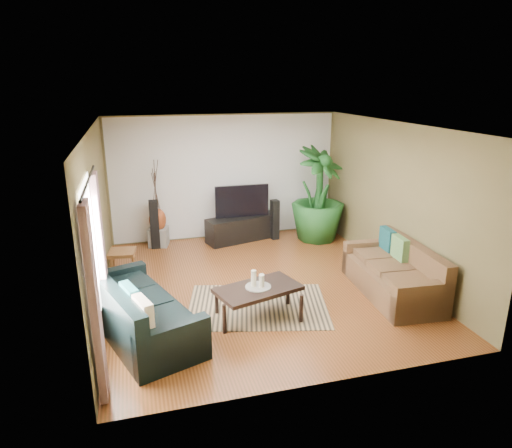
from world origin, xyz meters
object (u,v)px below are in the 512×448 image
object	(u,v)px
potted_plant	(318,194)
vase	(158,220)
speaker_left	(154,224)
pedestal	(159,237)
tv_stand	(242,228)
coffee_table	(258,303)
speaker_right	(275,220)
side_table	(123,263)
sofa_left	(140,305)
television	(242,201)
sofa_right	(392,270)

from	to	relation	value
potted_plant	vase	size ratio (longest dim) A/B	4.08
speaker_left	pedestal	xyz separation A→B (m)	(0.07, 0.12, -0.31)
tv_stand	pedestal	distance (m)	1.81
coffee_table	speaker_left	distance (m)	3.69
potted_plant	vase	world-z (taller)	potted_plant
speaker_right	side_table	distance (m)	3.46
side_table	tv_stand	bearing A→B (deg)	27.92
coffee_table	speaker_right	size ratio (longest dim) A/B	1.37
side_table	sofa_left	bearing A→B (deg)	-83.02
speaker_left	potted_plant	xyz separation A→B (m)	(3.48, -0.39, 0.51)
side_table	speaker_right	bearing A→B (deg)	20.69
tv_stand	pedestal	world-z (taller)	tv_stand
tv_stand	vase	size ratio (longest dim) A/B	3.21
television	tv_stand	bearing A→B (deg)	-90.00
sofa_right	coffee_table	bearing A→B (deg)	-80.99
coffee_table	sofa_left	bearing A→B (deg)	161.83
television	vase	xyz separation A→B (m)	(-1.81, 0.10, -0.31)
sofa_right	potted_plant	distance (m)	2.92
potted_plant	pedestal	bearing A→B (deg)	171.53
pedestal	speaker_left	bearing A→B (deg)	-122.65
side_table	pedestal	bearing A→B (deg)	63.71
coffee_table	television	xyz separation A→B (m)	(0.60, 3.47, 0.63)
coffee_table	television	world-z (taller)	television
vase	pedestal	bearing A→B (deg)	0.00
sofa_left	pedestal	bearing A→B (deg)	-27.30
sofa_left	side_table	distance (m)	2.10
speaker_left	potted_plant	distance (m)	3.54
coffee_table	side_table	xyz separation A→B (m)	(-1.93, 2.11, -0.01)
television	speaker_left	bearing A→B (deg)	-179.59
sofa_right	vase	bearing A→B (deg)	-129.60
sofa_left	sofa_right	world-z (taller)	same
sofa_right	vase	distance (m)	4.88
coffee_table	tv_stand	size ratio (longest dim) A/B	0.76
sofa_right	vase	xyz separation A→B (m)	(-3.54, 3.36, 0.14)
coffee_table	tv_stand	world-z (taller)	tv_stand
sofa_right	tv_stand	size ratio (longest dim) A/B	1.26
sofa_right	speaker_left	bearing A→B (deg)	-128.02
sofa_right	tv_stand	distance (m)	3.68
tv_stand	vase	bearing A→B (deg)	160.84
vase	side_table	distance (m)	1.66
television	potted_plant	size ratio (longest dim) A/B	0.58
vase	speaker_right	bearing A→B (deg)	-5.45
vase	side_table	size ratio (longest dim) A/B	1.04
sofa_left	television	xyz separation A→B (m)	(2.27, 3.43, 0.46)
sofa_left	speaker_left	xyz separation A→B (m)	(0.39, 3.42, 0.08)
speaker_left	side_table	bearing A→B (deg)	-114.11
tv_stand	potted_plant	bearing A→B (deg)	-28.86
coffee_table	pedestal	size ratio (longest dim) A/B	3.11
sofa_right	potted_plant	size ratio (longest dim) A/B	0.99
sofa_right	sofa_left	bearing A→B (deg)	-83.58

